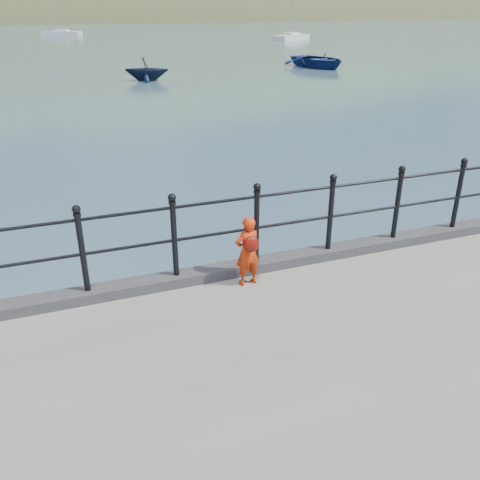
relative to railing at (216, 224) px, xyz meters
name	(u,v)px	position (x,y,z in m)	size (l,w,h in m)	color
ground	(216,329)	(0.00, 0.15, -1.82)	(600.00, 600.00, 0.00)	#2D4251
kerb	(217,272)	(0.00, 0.00, -0.75)	(60.00, 0.30, 0.15)	#28282B
railing	(216,224)	(0.00, 0.00, 0.00)	(18.11, 0.11, 1.20)	black
far_shore	(134,71)	(38.34, 239.56, -24.39)	(830.00, 200.00, 156.00)	#333A21
child	(248,251)	(0.33, -0.35, -0.31)	(0.39, 0.33, 1.01)	red
launch_blue	(318,60)	(19.28, 32.24, -1.24)	(4.02, 5.64, 1.17)	navy
launch_navy	(147,69)	(4.68, 29.06, -1.07)	(2.46, 2.85, 1.50)	black
sailboat_far	(291,37)	(33.57, 66.54, -1.48)	(7.45, 6.18, 10.78)	silver
sailboat_deep	(61,33)	(2.39, 91.10, -1.48)	(6.79, 4.91, 9.76)	silver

